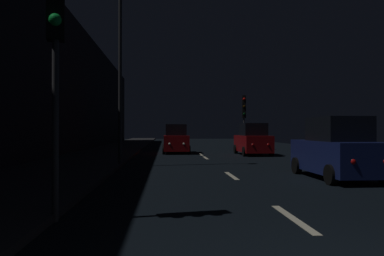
{
  "coord_description": "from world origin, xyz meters",
  "views": [
    {
      "loc": [
        -2.35,
        -3.53,
        1.64
      ],
      "look_at": [
        -0.96,
        15.7,
        1.76
      ],
      "focal_mm": 33.77,
      "sensor_mm": 36.0,
      "label": 1
    }
  ],
  "objects_px": {
    "traffic_light_far_right": "(244,111)",
    "traffic_light_near_left": "(56,11)",
    "car_parked_right_far": "(253,140)",
    "car_approaching_headlights": "(176,140)",
    "streetlamp_overhead": "(129,47)",
    "car_parked_right_near": "(337,150)"
  },
  "relations": [
    {
      "from": "traffic_light_far_right",
      "to": "traffic_light_near_left",
      "type": "xyz_separation_m",
      "value": [
        -8.56,
        -23.45,
        0.46
      ]
    },
    {
      "from": "traffic_light_near_left",
      "to": "car_parked_right_far",
      "type": "distance_m",
      "value": 19.01
    },
    {
      "from": "traffic_light_near_left",
      "to": "car_approaching_headlights",
      "type": "height_order",
      "value": "traffic_light_near_left"
    },
    {
      "from": "streetlamp_overhead",
      "to": "car_approaching_headlights",
      "type": "xyz_separation_m",
      "value": [
        2.38,
        9.47,
        -4.47
      ]
    },
    {
      "from": "traffic_light_far_right",
      "to": "streetlamp_overhead",
      "type": "distance_m",
      "value": 15.95
    },
    {
      "from": "traffic_light_near_left",
      "to": "car_parked_right_far",
      "type": "relative_size",
      "value": 1.23
    },
    {
      "from": "traffic_light_far_right",
      "to": "car_parked_right_far",
      "type": "distance_m",
      "value": 6.79
    },
    {
      "from": "streetlamp_overhead",
      "to": "traffic_light_near_left",
      "type": "bearing_deg",
      "value": -91.78
    },
    {
      "from": "traffic_light_near_left",
      "to": "streetlamp_overhead",
      "type": "distance_m",
      "value": 10.1
    },
    {
      "from": "streetlamp_overhead",
      "to": "car_parked_right_near",
      "type": "xyz_separation_m",
      "value": [
        7.45,
        -4.72,
        -4.47
      ]
    },
    {
      "from": "car_approaching_headlights",
      "to": "car_parked_right_far",
      "type": "relative_size",
      "value": 0.98
    },
    {
      "from": "car_approaching_headlights",
      "to": "streetlamp_overhead",
      "type": "bearing_deg",
      "value": -14.11
    },
    {
      "from": "traffic_light_near_left",
      "to": "car_parked_right_near",
      "type": "height_order",
      "value": "traffic_light_near_left"
    },
    {
      "from": "traffic_light_far_right",
      "to": "car_parked_right_near",
      "type": "relative_size",
      "value": 1.11
    },
    {
      "from": "traffic_light_far_right",
      "to": "car_parked_right_near",
      "type": "bearing_deg",
      "value": 3.8
    },
    {
      "from": "traffic_light_near_left",
      "to": "streetlamp_overhead",
      "type": "height_order",
      "value": "streetlamp_overhead"
    },
    {
      "from": "car_approaching_headlights",
      "to": "car_parked_right_far",
      "type": "xyz_separation_m",
      "value": [
        5.07,
        -2.31,
        0.02
      ]
    },
    {
      "from": "car_parked_right_near",
      "to": "streetlamp_overhead",
      "type": "bearing_deg",
      "value": 57.67
    },
    {
      "from": "traffic_light_far_right",
      "to": "traffic_light_near_left",
      "type": "bearing_deg",
      "value": -13.74
    },
    {
      "from": "streetlamp_overhead",
      "to": "traffic_light_far_right",
      "type": "bearing_deg",
      "value": 58.55
    },
    {
      "from": "car_parked_right_far",
      "to": "traffic_light_near_left",
      "type": "bearing_deg",
      "value": 155.62
    },
    {
      "from": "streetlamp_overhead",
      "to": "car_parked_right_near",
      "type": "height_order",
      "value": "streetlamp_overhead"
    }
  ]
}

